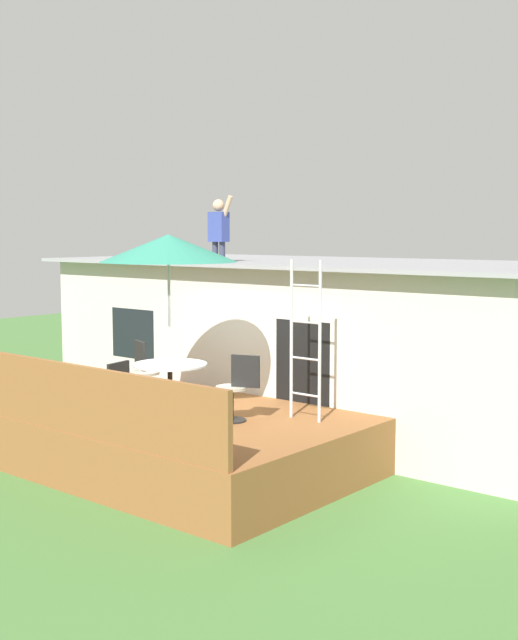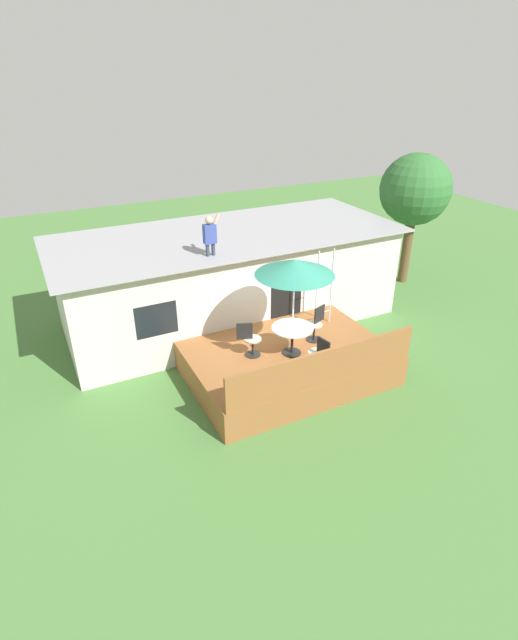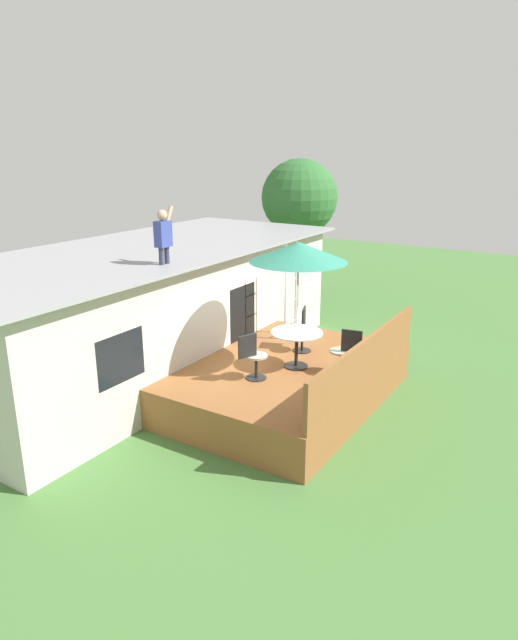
{
  "view_description": "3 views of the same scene",
  "coord_description": "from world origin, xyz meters",
  "px_view_note": "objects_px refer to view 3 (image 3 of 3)",
  "views": [
    {
      "loc": [
        8.07,
        -8.06,
        3.36
      ],
      "look_at": [
        0.43,
        1.15,
        2.07
      ],
      "focal_mm": 45.35,
      "sensor_mm": 36.0,
      "label": 1
    },
    {
      "loc": [
        -5.47,
        -9.32,
        7.28
      ],
      "look_at": [
        -0.44,
        0.67,
        1.41
      ],
      "focal_mm": 27.11,
      "sensor_mm": 36.0,
      "label": 2
    },
    {
      "loc": [
        -9.32,
        -5.25,
        5.08
      ],
      "look_at": [
        -0.22,
        0.45,
        1.73
      ],
      "focal_mm": 31.39,
      "sensor_mm": 36.0,
      "label": 3
    }
  ],
  "objects_px": {
    "patio_umbrella": "(298,252)",
    "backyard_tree": "(299,199)",
    "step_ladder": "(291,291)",
    "person_figure": "(163,233)",
    "patio_chair_right": "(303,330)",
    "patio_table": "(297,339)",
    "patio_chair_left": "(253,357)",
    "patio_chair_near": "(345,352)"
  },
  "relations": [
    {
      "from": "backyard_tree",
      "to": "patio_chair_left",
      "type": "bearing_deg",
      "value": -157.31
    },
    {
      "from": "patio_umbrella",
      "to": "backyard_tree",
      "type": "height_order",
      "value": "backyard_tree"
    },
    {
      "from": "person_figure",
      "to": "patio_chair_near",
      "type": "height_order",
      "value": "person_figure"
    },
    {
      "from": "patio_chair_near",
      "to": "backyard_tree",
      "type": "height_order",
      "value": "backyard_tree"
    },
    {
      "from": "patio_umbrella",
      "to": "backyard_tree",
      "type": "distance_m",
      "value": 8.06
    },
    {
      "from": "patio_table",
      "to": "patio_chair_right",
      "type": "relative_size",
      "value": 1.13
    },
    {
      "from": "patio_chair_right",
      "to": "backyard_tree",
      "type": "height_order",
      "value": "backyard_tree"
    },
    {
      "from": "patio_umbrella",
      "to": "backyard_tree",
      "type": "xyz_separation_m",
      "value": [
        7.11,
        3.79,
        0.28
      ]
    },
    {
      "from": "patio_table",
      "to": "patio_umbrella",
      "type": "xyz_separation_m",
      "value": [
        -0.0,
        0.0,
        1.76
      ]
    },
    {
      "from": "step_ladder",
      "to": "backyard_tree",
      "type": "xyz_separation_m",
      "value": [
        5.52,
        2.76,
        1.52
      ]
    },
    {
      "from": "step_ladder",
      "to": "patio_chair_right",
      "type": "height_order",
      "value": "step_ladder"
    },
    {
      "from": "person_figure",
      "to": "patio_chair_right",
      "type": "xyz_separation_m",
      "value": [
        2.12,
        -1.97,
        -2.22
      ]
    },
    {
      "from": "step_ladder",
      "to": "patio_chair_left",
      "type": "xyz_separation_m",
      "value": [
        -2.58,
        -0.63,
        -0.64
      ]
    },
    {
      "from": "step_ladder",
      "to": "backyard_tree",
      "type": "distance_m",
      "value": 6.36
    },
    {
      "from": "patio_umbrella",
      "to": "patio_chair_right",
      "type": "distance_m",
      "value": 2.14
    },
    {
      "from": "patio_umbrella",
      "to": "step_ladder",
      "type": "xyz_separation_m",
      "value": [
        1.59,
        1.02,
        -1.25
      ]
    },
    {
      "from": "patio_umbrella",
      "to": "step_ladder",
      "type": "distance_m",
      "value": 2.26
    },
    {
      "from": "step_ladder",
      "to": "person_figure",
      "type": "distance_m",
      "value": 3.44
    },
    {
      "from": "step_ladder",
      "to": "person_figure",
      "type": "xyz_separation_m",
      "value": [
        -2.77,
        1.3,
        1.58
      ]
    },
    {
      "from": "patio_chair_left",
      "to": "patio_chair_near",
      "type": "distance_m",
      "value": 1.8
    },
    {
      "from": "patio_umbrella",
      "to": "person_figure",
      "type": "height_order",
      "value": "person_figure"
    },
    {
      "from": "patio_umbrella",
      "to": "patio_chair_right",
      "type": "xyz_separation_m",
      "value": [
        0.93,
        0.35,
        -1.89
      ]
    },
    {
      "from": "patio_table",
      "to": "patio_chair_right",
      "type": "bearing_deg",
      "value": 20.57
    },
    {
      "from": "patio_chair_left",
      "to": "patio_chair_right",
      "type": "distance_m",
      "value": 1.93
    },
    {
      "from": "step_ladder",
      "to": "patio_chair_left",
      "type": "distance_m",
      "value": 2.73
    },
    {
      "from": "patio_table",
      "to": "patio_chair_right",
      "type": "xyz_separation_m",
      "value": [
        0.93,
        0.35,
        -0.13
      ]
    },
    {
      "from": "patio_chair_near",
      "to": "patio_umbrella",
      "type": "bearing_deg",
      "value": 0.0
    },
    {
      "from": "patio_table",
      "to": "patio_chair_right",
      "type": "height_order",
      "value": "patio_chair_right"
    },
    {
      "from": "patio_chair_left",
      "to": "patio_chair_right",
      "type": "height_order",
      "value": "same"
    },
    {
      "from": "patio_table",
      "to": "backyard_tree",
      "type": "relative_size",
      "value": 0.22
    },
    {
      "from": "backyard_tree",
      "to": "patio_chair_right",
      "type": "bearing_deg",
      "value": -150.92
    },
    {
      "from": "step_ladder",
      "to": "patio_chair_left",
      "type": "bearing_deg",
      "value": -166.39
    },
    {
      "from": "step_ladder",
      "to": "patio_chair_left",
      "type": "height_order",
      "value": "step_ladder"
    },
    {
      "from": "backyard_tree",
      "to": "patio_umbrella",
      "type": "bearing_deg",
      "value": -151.97
    },
    {
      "from": "patio_umbrella",
      "to": "patio_table",
      "type": "bearing_deg",
      "value": 0.0
    },
    {
      "from": "patio_table",
      "to": "patio_chair_left",
      "type": "xyz_separation_m",
      "value": [
        -0.99,
        0.4,
        -0.13
      ]
    },
    {
      "from": "person_figure",
      "to": "patio_chair_left",
      "type": "distance_m",
      "value": 2.94
    },
    {
      "from": "patio_table",
      "to": "step_ladder",
      "type": "bearing_deg",
      "value": 32.79
    },
    {
      "from": "patio_table",
      "to": "patio_chair_right",
      "type": "distance_m",
      "value": 1.0
    },
    {
      "from": "patio_chair_near",
      "to": "patio_chair_right",
      "type": "bearing_deg",
      "value": -39.99
    },
    {
      "from": "step_ladder",
      "to": "backyard_tree",
      "type": "relative_size",
      "value": 0.47
    },
    {
      "from": "patio_table",
      "to": "patio_chair_near",
      "type": "bearing_deg",
      "value": -80.03
    }
  ]
}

